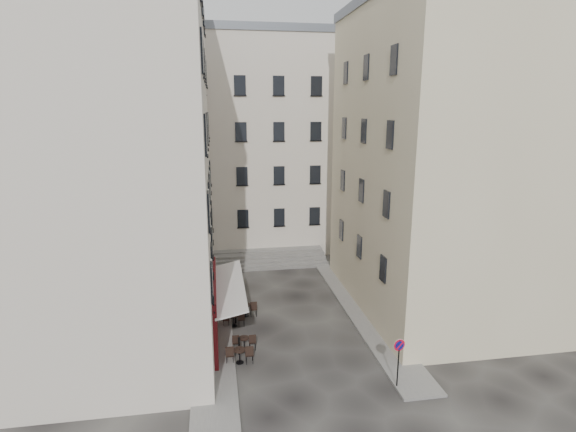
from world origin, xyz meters
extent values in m
plane|color=black|center=(0.00, 0.00, 0.00)|extent=(90.00, 90.00, 0.00)
cube|color=slate|center=(-4.50, 4.00, 0.06)|extent=(2.00, 22.00, 0.12)
cube|color=slate|center=(4.50, 3.00, 0.06)|extent=(2.00, 18.00, 0.12)
cube|color=beige|center=(-10.50, 3.00, 10.00)|extent=(12.00, 16.00, 20.00)
cube|color=#C5B893|center=(10.50, 3.50, 9.00)|extent=(12.00, 14.00, 18.00)
cube|color=beige|center=(-1.00, 19.00, 9.00)|extent=(18.00, 10.00, 18.00)
cube|color=slate|center=(-1.00, 19.00, 18.30)|extent=(18.20, 10.20, 0.60)
cube|color=#420909|center=(-4.42, 1.00, 1.75)|extent=(0.25, 7.00, 3.50)
cube|color=black|center=(-4.38, 1.00, 1.40)|extent=(0.06, 3.85, 2.00)
cube|color=silver|center=(-3.60, 1.00, 2.95)|extent=(1.58, 7.30, 0.41)
cube|color=#5A5855|center=(0.00, 11.90, 0.10)|extent=(9.00, 1.80, 0.20)
cube|color=#5A5855|center=(0.00, 12.35, 0.30)|extent=(9.00, 1.80, 0.20)
cube|color=#5A5855|center=(0.00, 12.80, 0.50)|extent=(9.00, 1.80, 0.20)
cube|color=#5A5855|center=(0.00, 13.25, 0.70)|extent=(9.00, 1.80, 0.20)
cylinder|color=black|center=(-3.25, -1.00, 0.45)|extent=(0.10, 0.10, 0.90)
sphere|color=black|center=(-3.25, -1.00, 0.92)|extent=(0.12, 0.12, 0.12)
cylinder|color=black|center=(-3.25, 2.50, 0.45)|extent=(0.10, 0.10, 0.90)
sphere|color=black|center=(-3.25, 2.50, 0.92)|extent=(0.12, 0.12, 0.12)
cylinder|color=black|center=(-3.25, 6.00, 0.45)|extent=(0.10, 0.10, 0.90)
sphere|color=black|center=(-3.25, 6.00, 0.92)|extent=(0.12, 0.12, 0.12)
cylinder|color=black|center=(3.58, -5.00, 1.18)|extent=(0.06, 0.06, 2.37)
cylinder|color=red|center=(3.58, -5.00, 2.13)|extent=(0.55, 0.11, 0.55)
cylinder|color=navy|center=(3.58, -5.03, 2.13)|extent=(0.40, 0.09, 0.40)
cube|color=red|center=(3.58, -5.05, 2.13)|extent=(0.32, 0.07, 0.32)
cylinder|color=black|center=(-3.27, -1.87, 0.07)|extent=(0.38, 0.38, 0.02)
cylinder|color=black|center=(-3.27, -1.87, 0.42)|extent=(0.05, 0.05, 0.74)
cylinder|color=black|center=(-3.27, -1.87, 0.76)|extent=(0.63, 0.63, 0.04)
cube|color=black|center=(-2.80, -1.87, 0.48)|extent=(0.40, 0.40, 0.95)
cube|color=black|center=(-3.75, -1.76, 0.48)|extent=(0.40, 0.40, 0.95)
cylinder|color=black|center=(-2.97, -0.60, 0.07)|extent=(0.34, 0.34, 0.02)
cylinder|color=black|center=(-2.97, -0.60, 0.38)|extent=(0.05, 0.05, 0.67)
cylinder|color=black|center=(-2.97, -0.60, 0.69)|extent=(0.57, 0.57, 0.04)
cube|color=black|center=(-2.54, -0.60, 0.43)|extent=(0.36, 0.36, 0.86)
cube|color=black|center=(-3.40, -0.50, 0.43)|extent=(0.36, 0.36, 0.86)
cylinder|color=black|center=(-3.38, 2.08, 0.07)|extent=(0.35, 0.35, 0.02)
cylinder|color=black|center=(-3.38, 2.08, 0.39)|extent=(0.05, 0.05, 0.68)
cylinder|color=black|center=(-3.38, 2.08, 0.70)|extent=(0.59, 0.59, 0.04)
cube|color=black|center=(-2.94, 2.08, 0.44)|extent=(0.37, 0.37, 0.88)
cube|color=black|center=(-3.82, 2.18, 0.44)|extent=(0.37, 0.37, 0.88)
cylinder|color=black|center=(-2.62, 3.26, 0.07)|extent=(0.38, 0.38, 0.02)
cylinder|color=black|center=(-2.62, 3.26, 0.42)|extent=(0.05, 0.05, 0.74)
cylinder|color=black|center=(-2.62, 3.26, 0.76)|extent=(0.64, 0.64, 0.04)
cube|color=black|center=(-2.14, 3.26, 0.48)|extent=(0.40, 0.40, 0.95)
cube|color=black|center=(-3.09, 3.37, 0.48)|extent=(0.40, 0.40, 0.95)
cylinder|color=black|center=(-3.31, 4.04, 0.08)|extent=(0.39, 0.39, 0.02)
cylinder|color=black|center=(-3.31, 4.04, 0.44)|extent=(0.05, 0.05, 0.76)
cylinder|color=black|center=(-3.31, 4.04, 0.79)|extent=(0.66, 0.66, 0.04)
cube|color=black|center=(-2.82, 4.04, 0.49)|extent=(0.42, 0.42, 0.98)
cube|color=black|center=(-3.81, 4.15, 0.49)|extent=(0.42, 0.42, 0.98)
imported|color=black|center=(-3.20, 3.25, 0.88)|extent=(0.75, 0.62, 1.75)
camera|label=1|loc=(-4.13, -21.82, 12.22)|focal=28.00mm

